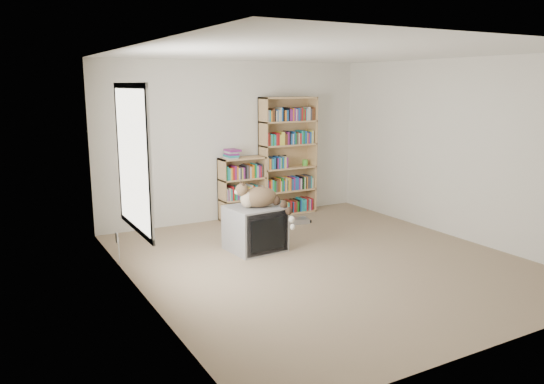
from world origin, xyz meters
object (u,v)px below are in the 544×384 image
bookcase_short (242,191)px  cat (263,200)px  bookcase_tall (287,159)px  crt_tv (255,228)px  dvd_player (298,221)px

bookcase_short → cat: bearing=-106.6°
cat → bookcase_tall: bookcase_tall is taller
crt_tv → dvd_player: (1.23, 0.88, -0.25)m
cat → bookcase_short: bearing=81.4°
crt_tv → bookcase_short: bookcase_short is taller
crt_tv → bookcase_short: size_ratio=0.72×
dvd_player → cat: bearing=-125.8°
crt_tv → bookcase_tall: (1.42, 1.55, 0.63)m
dvd_player → bookcase_tall: bearing=87.5°
crt_tv → bookcase_tall: bearing=42.6°
bookcase_short → dvd_player: bookcase_short is taller
crt_tv → cat: cat is taller
cat → bookcase_short: (0.49, 1.64, -0.21)m
crt_tv → dvd_player: crt_tv is taller
bookcase_tall → dvd_player: size_ratio=6.20×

